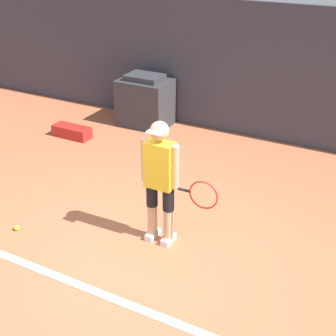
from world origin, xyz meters
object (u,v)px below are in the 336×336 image
Objects in this scene: tennis_player at (161,178)px; equipment_bag at (72,132)px; covered_chair at (145,101)px; tennis_ball at (17,228)px.

equipment_bag is at bearing 145.50° from tennis_player.
tennis_player is at bearing -56.77° from covered_chair.
tennis_player is 3.82m from covered_chair.
tennis_ball is (-1.74, -0.68, -0.83)m from tennis_player.
tennis_player is 23.10× the size of tennis_ball.
tennis_ball is 0.09× the size of equipment_bag.
tennis_ball is at bearing -158.88° from tennis_player.
tennis_player is 3.66m from equipment_bag.
covered_chair reaches higher than equipment_bag.
tennis_player reaches higher than covered_chair.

